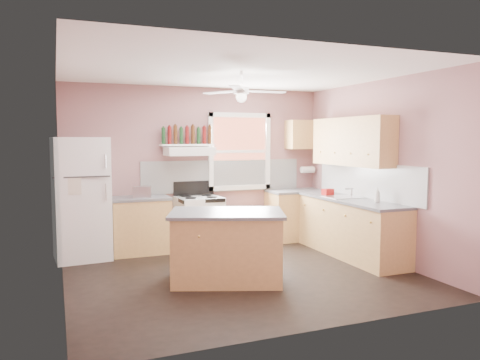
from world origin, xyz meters
name	(u,v)px	position (x,y,z in m)	size (l,w,h in m)	color
floor	(241,274)	(0.00, 0.00, 0.00)	(4.50, 4.50, 0.00)	black
ceiling	(241,71)	(0.00, 0.00, 2.70)	(4.50, 4.50, 0.00)	white
wall_back	(198,166)	(0.00, 2.02, 1.35)	(4.50, 0.05, 2.70)	#8C5F5F
wall_right	(381,170)	(2.27, 0.00, 1.35)	(0.05, 4.00, 2.70)	#8C5F5F
wall_left	(58,180)	(-2.27, 0.00, 1.35)	(0.05, 4.00, 2.70)	#8C5F5F
backsplash_back	(223,176)	(0.45, 1.99, 1.18)	(2.90, 0.03, 0.55)	white
backsplash_right	(367,180)	(2.23, 0.30, 1.18)	(0.03, 2.60, 0.55)	white
window_view	(239,151)	(0.75, 1.98, 1.60)	(1.00, 0.02, 1.20)	brown
window_frame	(240,151)	(0.75, 1.96, 1.60)	(1.16, 0.07, 1.36)	white
refrigerator	(81,198)	(-1.95, 1.66, 0.92)	(0.78, 0.76, 1.85)	white
base_cabinet_left	(140,226)	(-1.06, 1.70, 0.43)	(0.90, 0.60, 0.86)	#B08549
counter_left	(140,198)	(-1.06, 1.70, 0.88)	(0.92, 0.62, 0.04)	#505053
toaster	(142,192)	(-1.04, 1.62, 0.99)	(0.28, 0.16, 0.18)	silver
stove	(199,223)	(-0.10, 1.67, 0.43)	(0.71, 0.64, 0.86)	white
range_hood	(189,151)	(-0.23, 1.75, 1.62)	(0.78, 0.50, 0.14)	white
bottle_shelf	(187,145)	(-0.23, 1.87, 1.72)	(0.90, 0.26, 0.03)	white
cart	(255,226)	(0.95, 1.75, 0.28)	(0.57, 0.38, 0.57)	#B08549
base_cabinet_corner	(296,216)	(1.75, 1.70, 0.43)	(1.00, 0.60, 0.86)	#B08549
base_cabinet_right	(350,229)	(1.95, 0.30, 0.43)	(0.60, 2.20, 0.86)	#B08549
counter_corner	(296,191)	(1.75, 1.70, 0.88)	(1.02, 0.62, 0.04)	#505053
counter_right	(350,200)	(1.94, 0.30, 0.88)	(0.62, 2.22, 0.04)	#505053
sink	(343,197)	(1.94, 0.50, 0.90)	(0.55, 0.45, 0.03)	silver
faucet	(352,192)	(2.10, 0.50, 0.97)	(0.03, 0.03, 0.14)	silver
upper_cabinet_right	(352,142)	(2.08, 0.50, 1.78)	(0.33, 1.80, 0.76)	#B08549
upper_cabinet_corner	(303,135)	(1.95, 1.83, 1.90)	(0.60, 0.33, 0.52)	#B08549
paper_towel	(308,170)	(2.07, 1.86, 1.25)	(0.12, 0.12, 0.26)	white
island	(227,248)	(-0.28, -0.20, 0.43)	(1.35, 0.86, 0.86)	#B08549
island_top	(227,213)	(-0.28, -0.20, 0.88)	(1.43, 0.93, 0.04)	#505053
ceiling_fan_hub	(241,91)	(0.00, 0.00, 2.45)	(0.20, 0.20, 0.08)	white
soap_bottle	(377,195)	(2.06, -0.20, 1.01)	(0.08, 0.08, 0.22)	silver
red_caddy	(328,192)	(1.88, 0.86, 0.95)	(0.18, 0.12, 0.10)	#A2110D
wine_bottles	(187,135)	(-0.23, 1.87, 1.88)	(0.86, 0.06, 0.31)	#143819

